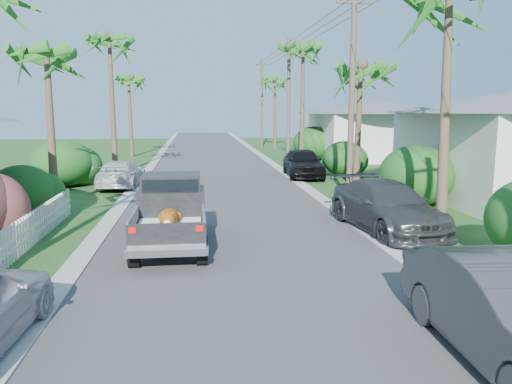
{
  "coord_description": "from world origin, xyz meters",
  "views": [
    {
      "loc": [
        -1.18,
        -8.41,
        3.98
      ],
      "look_at": [
        0.65,
        6.84,
        1.4
      ],
      "focal_mm": 35.0,
      "sensor_mm": 36.0,
      "label": 1
    }
  ],
  "objects": [
    {
      "name": "parked_car_rm",
      "position": [
        5.0,
        7.0,
        0.79
      ],
      "size": [
        2.82,
        5.67,
        1.58
      ],
      "primitive_type": "imported",
      "rotation": [
        0.0,
        0.0,
        0.11
      ],
      "color": "#313436",
      "rests_on": "ground"
    },
    {
      "name": "shrub_r_b",
      "position": [
        7.8,
        11.0,
        1.25
      ],
      "size": [
        3.0,
        3.3,
        2.5
      ],
      "primitive_type": "ellipsoid",
      "color": "#154B1E",
      "rests_on": "ground"
    },
    {
      "name": "parked_car_lf",
      "position": [
        -5.0,
        17.37,
        0.68
      ],
      "size": [
        2.22,
        4.78,
        1.35
      ],
      "primitive_type": "imported",
      "rotation": [
        0.0,
        0.0,
        3.07
      ],
      "color": "silver",
      "rests_on": "ground"
    },
    {
      "name": "shrub_r_d",
      "position": [
        8.0,
        30.0,
        1.3
      ],
      "size": [
        3.2,
        3.52,
        2.6
      ],
      "primitive_type": "ellipsoid",
      "color": "#154B1E",
      "rests_on": "ground"
    },
    {
      "name": "palm_l_c",
      "position": [
        -6.0,
        22.0,
        7.91
      ],
      "size": [
        4.4,
        4.4,
        9.2
      ],
      "color": "brown",
      "rests_on": "ground"
    },
    {
      "name": "palm_l_b",
      "position": [
        -6.8,
        12.0,
        6.15
      ],
      "size": [
        4.4,
        4.4,
        7.4
      ],
      "color": "brown",
      "rests_on": "ground"
    },
    {
      "name": "road",
      "position": [
        0.0,
        25.0,
        0.01
      ],
      "size": [
        8.0,
        100.0,
        0.02
      ],
      "primitive_type": "cube",
      "color": "#38383A",
      "rests_on": "ground"
    },
    {
      "name": "palm_l_d",
      "position": [
        -6.5,
        34.0,
        6.44
      ],
      "size": [
        4.4,
        4.4,
        7.7
      ],
      "color": "brown",
      "rests_on": "ground"
    },
    {
      "name": "curb_left",
      "position": [
        -4.3,
        25.0,
        0.03
      ],
      "size": [
        0.6,
        100.0,
        0.06
      ],
      "primitive_type": "cube",
      "color": "#A5A39E",
      "rests_on": "ground"
    },
    {
      "name": "palm_r_b",
      "position": [
        6.6,
        15.0,
        5.95
      ],
      "size": [
        4.4,
        4.4,
        7.2
      ],
      "color": "brown",
      "rests_on": "ground"
    },
    {
      "name": "palm_r_c",
      "position": [
        6.2,
        26.0,
        8.11
      ],
      "size": [
        4.4,
        4.4,
        9.4
      ],
      "color": "brown",
      "rests_on": "ground"
    },
    {
      "name": "house_right_far",
      "position": [
        13.0,
        30.0,
        2.12
      ],
      "size": [
        9.0,
        8.0,
        4.6
      ],
      "color": "silver",
      "rests_on": "ground"
    },
    {
      "name": "pickup_truck",
      "position": [
        -1.93,
        6.23,
        1.01
      ],
      "size": [
        1.98,
        5.12,
        2.06
      ],
      "color": "black",
      "rests_on": "ground"
    },
    {
      "name": "shrub_r_c",
      "position": [
        7.5,
        20.0,
        1.05
      ],
      "size": [
        2.6,
        2.86,
        2.1
      ],
      "primitive_type": "ellipsoid",
      "color": "#154B1E",
      "rests_on": "ground"
    },
    {
      "name": "ground",
      "position": [
        0.0,
        0.0,
        0.0
      ],
      "size": [
        120.0,
        120.0,
        0.0
      ],
      "primitive_type": "plane",
      "color": "#234B1C",
      "rests_on": "ground"
    },
    {
      "name": "shrub_l_c",
      "position": [
        -7.4,
        10.0,
        1.0
      ],
      "size": [
        2.4,
        2.64,
        2.0
      ],
      "primitive_type": "ellipsoid",
      "color": "#154B1E",
      "rests_on": "ground"
    },
    {
      "name": "palm_r_d",
      "position": [
        6.5,
        40.0,
        6.74
      ],
      "size": [
        4.4,
        4.4,
        8.0
      ],
      "color": "brown",
      "rests_on": "ground"
    },
    {
      "name": "shrub_l_d",
      "position": [
        -8.0,
        18.0,
        1.2
      ],
      "size": [
        3.2,
        3.52,
        2.4
      ],
      "primitive_type": "ellipsoid",
      "color": "#154B1E",
      "rests_on": "ground"
    },
    {
      "name": "utility_pole_c",
      "position": [
        5.6,
        28.0,
        4.6
      ],
      "size": [
        1.6,
        0.26,
        9.0
      ],
      "color": "brown",
      "rests_on": "ground"
    },
    {
      "name": "utility_pole_b",
      "position": [
        5.6,
        13.0,
        4.6
      ],
      "size": [
        1.6,
        0.26,
        9.0
      ],
      "color": "brown",
      "rests_on": "ground"
    },
    {
      "name": "parked_car_rf",
      "position": [
        5.0,
        19.96,
        0.84
      ],
      "size": [
        2.23,
        5.02,
        1.68
      ],
      "primitive_type": "imported",
      "rotation": [
        0.0,
        0.0,
        -0.05
      ],
      "color": "black",
      "rests_on": "ground"
    },
    {
      "name": "picket_fence",
      "position": [
        -6.0,
        5.5,
        0.5
      ],
      "size": [
        0.1,
        11.0,
        1.0
      ],
      "primitive_type": "cube",
      "color": "white",
      "rests_on": "ground"
    },
    {
      "name": "curb_right",
      "position": [
        4.3,
        25.0,
        0.03
      ],
      "size": [
        0.6,
        100.0,
        0.06
      ],
      "primitive_type": "cube",
      "color": "#A5A39E",
      "rests_on": "ground"
    },
    {
      "name": "utility_pole_d",
      "position": [
        5.6,
        43.0,
        4.6
      ],
      "size": [
        1.6,
        0.26,
        9.0
      ],
      "color": "brown",
      "rests_on": "ground"
    }
  ]
}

